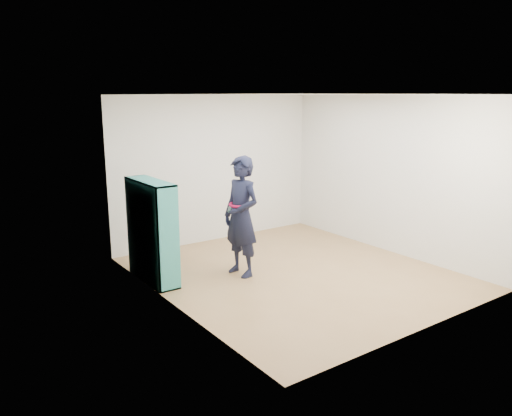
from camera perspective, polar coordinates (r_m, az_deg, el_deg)
floor at (r=7.53m, az=4.53°, el=-7.42°), size 4.50×4.50×0.00m
ceiling at (r=7.07m, az=4.91°, el=12.79°), size 4.50×4.50×0.00m
wall_left at (r=6.11m, az=-9.80°, el=0.39°), size 0.02×4.50×2.60m
wall_right at (r=8.59m, az=15.01°, el=3.68°), size 0.02×4.50×2.60m
wall_back at (r=9.00m, az=-4.56°, el=4.47°), size 4.00×0.02×2.60m
wall_front at (r=5.69m, az=19.44°, el=-1.08°), size 4.00×0.02×2.60m
bookshelf at (r=7.17m, az=-11.96°, el=-2.78°), size 0.32×1.08×1.44m
person at (r=7.21m, az=-1.69°, el=-0.97°), size 0.50×0.69×1.76m
smartphone at (r=7.16m, az=-3.03°, el=-0.13°), size 0.02×0.10×0.13m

